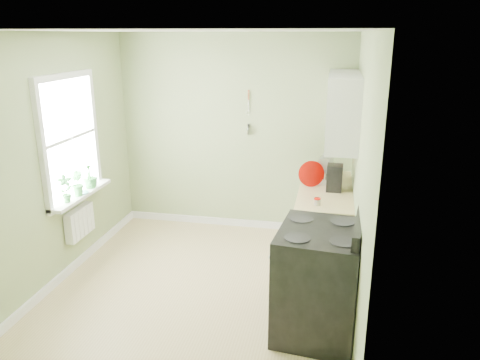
% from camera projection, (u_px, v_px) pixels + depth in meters
% --- Properties ---
extents(floor, '(3.20, 3.60, 0.02)m').
position_uv_depth(floor, '(201.00, 288.00, 5.15)').
color(floor, tan).
rests_on(floor, ground).
extents(ceiling, '(3.20, 3.60, 0.02)m').
position_uv_depth(ceiling, '(193.00, 30.00, 4.34)').
color(ceiling, white).
rests_on(ceiling, wall_back).
extents(wall_back, '(3.20, 0.02, 2.70)m').
position_uv_depth(wall_back, '(234.00, 134.00, 6.44)').
color(wall_back, '#97A872').
rests_on(wall_back, floor).
extents(wall_left, '(0.02, 3.60, 2.70)m').
position_uv_depth(wall_left, '(54.00, 162.00, 5.05)').
color(wall_left, '#97A872').
rests_on(wall_left, floor).
extents(wall_right, '(0.02, 3.60, 2.70)m').
position_uv_depth(wall_right, '(360.00, 179.00, 4.44)').
color(wall_right, '#97A872').
rests_on(wall_right, floor).
extents(base_cabinets, '(0.60, 1.60, 0.87)m').
position_uv_depth(base_cabinets, '(325.00, 225.00, 5.71)').
color(base_cabinets, white).
rests_on(base_cabinets, floor).
extents(countertop, '(0.64, 1.60, 0.04)m').
position_uv_depth(countertop, '(326.00, 190.00, 5.58)').
color(countertop, '#D8C384').
rests_on(countertop, base_cabinets).
extents(upper_cabinets, '(0.35, 1.40, 0.80)m').
position_uv_depth(upper_cabinets, '(343.00, 109.00, 5.36)').
color(upper_cabinets, white).
rests_on(upper_cabinets, wall_right).
extents(window, '(0.06, 1.14, 1.44)m').
position_uv_depth(window, '(69.00, 138.00, 5.26)').
color(window, white).
rests_on(window, wall_left).
extents(window_sill, '(0.18, 1.14, 0.04)m').
position_uv_depth(window_sill, '(81.00, 195.00, 5.45)').
color(window_sill, white).
rests_on(window_sill, wall_left).
extents(radiator, '(0.12, 0.50, 0.35)m').
position_uv_depth(radiator, '(80.00, 222.00, 5.51)').
color(radiator, white).
rests_on(radiator, wall_left).
extents(wall_utensils, '(0.02, 0.14, 0.58)m').
position_uv_depth(wall_utensils, '(248.00, 120.00, 6.31)').
color(wall_utensils, '#D8C384').
rests_on(wall_utensils, wall_back).
extents(stove, '(0.82, 0.91, 1.16)m').
position_uv_depth(stove, '(318.00, 281.00, 4.26)').
color(stove, black).
rests_on(stove, floor).
extents(stand_mixer, '(0.23, 0.32, 0.36)m').
position_uv_depth(stand_mixer, '(326.00, 170.00, 5.77)').
color(stand_mixer, '#B2B2B7').
rests_on(stand_mixer, countertop).
extents(kettle, '(0.19, 0.11, 0.19)m').
position_uv_depth(kettle, '(312.00, 174.00, 5.80)').
color(kettle, silver).
rests_on(kettle, countertop).
extents(coffee_maker, '(0.18, 0.20, 0.31)m').
position_uv_depth(coffee_maker, '(334.00, 178.00, 5.46)').
color(coffee_maker, black).
rests_on(coffee_maker, countertop).
extents(red_tray, '(0.32, 0.16, 0.32)m').
position_uv_depth(red_tray, '(311.00, 174.00, 5.61)').
color(red_tray, '#A00700').
rests_on(red_tray, countertop).
extents(jar, '(0.07, 0.07, 0.08)m').
position_uv_depth(jar, '(317.00, 201.00, 5.03)').
color(jar, '#A39A84').
rests_on(jar, countertop).
extents(plant_a, '(0.20, 0.20, 0.32)m').
position_uv_depth(plant_a, '(65.00, 189.00, 5.09)').
color(plant_a, '#338039').
rests_on(plant_a, window_sill).
extents(plant_b, '(0.21, 0.20, 0.29)m').
position_uv_depth(plant_b, '(77.00, 183.00, 5.32)').
color(plant_b, '#338039').
rests_on(plant_b, window_sill).
extents(plant_c, '(0.19, 0.19, 0.31)m').
position_uv_depth(plant_c, '(90.00, 175.00, 5.60)').
color(plant_c, '#338039').
rests_on(plant_c, window_sill).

